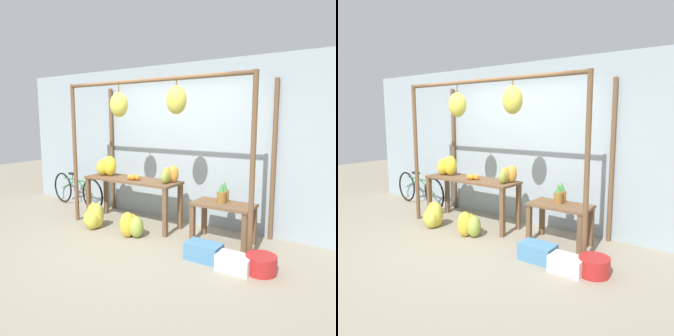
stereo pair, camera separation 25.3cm
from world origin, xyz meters
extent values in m
plane|color=gray|center=(0.00, 0.00, 0.00)|extent=(20.00, 20.00, 0.00)
cube|color=#99A8B2|center=(0.00, 1.49, 1.40)|extent=(8.00, 0.08, 2.80)
cylinder|color=brown|center=(-1.63, 0.44, 1.22)|extent=(0.07, 0.07, 2.44)
cylinder|color=brown|center=(1.63, 0.44, 1.22)|extent=(0.07, 0.07, 2.44)
cylinder|color=brown|center=(-1.63, 1.40, 1.22)|extent=(0.07, 0.07, 2.44)
cylinder|color=brown|center=(1.63, 1.40, 1.22)|extent=(0.07, 0.07, 2.44)
cylinder|color=brown|center=(0.00, 0.44, 2.41)|extent=(3.26, 0.06, 0.06)
cylinder|color=brown|center=(-0.56, 0.44, 2.32)|extent=(0.02, 0.02, 0.11)
ellipsoid|color=gold|center=(-0.56, 0.44, 2.07)|extent=(0.30, 0.27, 0.39)
cylinder|color=brown|center=(0.50, 0.44, 2.34)|extent=(0.02, 0.02, 0.07)
ellipsoid|color=gold|center=(0.50, 0.44, 2.11)|extent=(0.29, 0.27, 0.40)
cube|color=brown|center=(-0.63, 0.82, 0.79)|extent=(1.79, 0.56, 0.04)
cube|color=brown|center=(-1.48, 0.59, 0.39)|extent=(0.07, 0.07, 0.77)
cube|color=brown|center=(0.21, 0.59, 0.39)|extent=(0.07, 0.07, 0.77)
cube|color=brown|center=(-1.48, 1.05, 0.39)|extent=(0.07, 0.07, 0.77)
cube|color=brown|center=(0.21, 1.05, 0.39)|extent=(0.07, 0.07, 0.77)
cube|color=brown|center=(1.07, 0.85, 0.59)|extent=(0.92, 0.50, 0.04)
cube|color=brown|center=(0.67, 0.65, 0.28)|extent=(0.07, 0.07, 0.57)
cube|color=brown|center=(1.48, 0.65, 0.28)|extent=(0.07, 0.07, 0.57)
cube|color=brown|center=(0.67, 1.05, 0.28)|extent=(0.07, 0.07, 0.57)
cube|color=brown|center=(1.48, 1.05, 0.28)|extent=(0.07, 0.07, 0.57)
ellipsoid|color=yellow|center=(-1.16, 0.83, 1.00)|extent=(0.25, 0.23, 0.37)
ellipsoid|color=gold|center=(-1.31, 0.89, 0.97)|extent=(0.26, 0.25, 0.32)
ellipsoid|color=gold|center=(-1.31, 0.79, 0.96)|extent=(0.25, 0.27, 0.30)
sphere|color=orange|center=(-0.54, 0.77, 0.85)|extent=(0.07, 0.07, 0.07)
sphere|color=orange|center=(-0.53, 0.71, 0.86)|extent=(0.09, 0.09, 0.09)
sphere|color=orange|center=(-0.46, 0.75, 0.86)|extent=(0.09, 0.09, 0.09)
sphere|color=orange|center=(-0.61, 0.73, 0.86)|extent=(0.09, 0.09, 0.09)
sphere|color=orange|center=(-0.56, 0.86, 0.85)|extent=(0.08, 0.08, 0.08)
sphere|color=orange|center=(-0.59, 0.71, 0.85)|extent=(0.08, 0.08, 0.08)
cylinder|color=#A3702D|center=(1.03, 0.98, 0.69)|extent=(0.14, 0.14, 0.17)
cone|color=#428442|center=(1.03, 0.98, 0.85)|extent=(0.10, 0.10, 0.14)
cylinder|color=olive|center=(1.03, 0.87, 0.69)|extent=(0.13, 0.13, 0.17)
cone|color=#428442|center=(1.03, 0.87, 0.84)|extent=(0.09, 0.09, 0.13)
ellipsoid|color=gold|center=(-1.00, 0.28, 0.17)|extent=(0.27, 0.28, 0.33)
ellipsoid|color=gold|center=(-0.99, 0.31, 0.22)|extent=(0.25, 0.27, 0.44)
ellipsoid|color=gold|center=(-1.08, 0.32, 0.21)|extent=(0.26, 0.28, 0.43)
ellipsoid|color=gold|center=(-1.09, 0.25, 0.16)|extent=(0.37, 0.37, 0.31)
ellipsoid|color=gold|center=(-1.01, 0.21, 0.15)|extent=(0.25, 0.27, 0.30)
ellipsoid|color=#9EB247|center=(-0.15, 0.31, 0.17)|extent=(0.32, 0.33, 0.34)
ellipsoid|color=yellow|center=(-0.27, 0.36, 0.17)|extent=(0.25, 0.27, 0.35)
ellipsoid|color=gold|center=(-0.28, 0.25, 0.20)|extent=(0.30, 0.31, 0.40)
cube|color=#4C84B2|center=(1.11, 0.15, 0.11)|extent=(0.47, 0.29, 0.23)
cylinder|color=#AD2323|center=(1.86, 0.19, 0.11)|extent=(0.38, 0.38, 0.22)
torus|color=black|center=(-2.91, 1.17, 0.33)|extent=(0.67, 0.13, 0.67)
torus|color=black|center=(-1.83, 1.02, 0.33)|extent=(0.67, 0.13, 0.67)
cylinder|color=#337042|center=(-2.37, 1.09, 0.57)|extent=(0.92, 0.16, 0.03)
cylinder|color=#337042|center=(-2.64, 1.13, 0.45)|extent=(0.55, 0.10, 0.26)
cylinder|color=#337042|center=(-2.10, 1.06, 0.45)|extent=(0.55, 0.10, 0.26)
cylinder|color=#337042|center=(-2.50, 1.11, 0.62)|extent=(0.02, 0.02, 0.10)
cube|color=black|center=(-2.50, 1.11, 0.69)|extent=(0.21, 0.11, 0.04)
cylinder|color=#337042|center=(-1.94, 1.03, 0.62)|extent=(0.02, 0.02, 0.10)
ellipsoid|color=#93A33D|center=(0.10, 0.82, 0.94)|extent=(0.15, 0.16, 0.25)
ellipsoid|color=#93A33D|center=(0.09, 0.76, 0.92)|extent=(0.13, 0.15, 0.21)
ellipsoid|color=gold|center=(0.09, 0.82, 0.95)|extent=(0.19, 0.20, 0.26)
ellipsoid|color=gold|center=(0.16, 0.92, 0.96)|extent=(0.23, 0.23, 0.28)
cube|color=silver|center=(1.57, 0.06, 0.10)|extent=(0.42, 0.26, 0.21)
camera|label=1|loc=(2.95, -3.55, 1.85)|focal=35.00mm
camera|label=2|loc=(3.16, -3.41, 1.85)|focal=35.00mm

